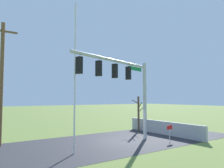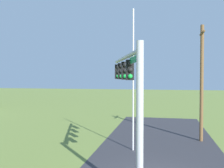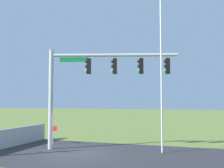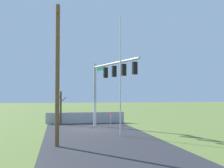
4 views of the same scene
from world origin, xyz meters
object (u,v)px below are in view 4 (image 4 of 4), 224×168
signal_mast (107,79)px  bare_tree (61,107)px  open_sign (111,116)px  flagpole (120,75)px  utility_pole (57,72)px

signal_mast → bare_tree: 6.90m
signal_mast → open_sign: bearing=-15.9°
flagpole → open_sign: size_ratio=7.50×
signal_mast → flagpole: size_ratio=0.84×
utility_pole → open_sign: bearing=-26.5°
signal_mast → flagpole: flagpole is taller
bare_tree → open_sign: bare_tree is taller
flagpole → utility_pole: bearing=125.4°
signal_mast → open_sign: size_ratio=6.32×
flagpole → bare_tree: bearing=25.7°
open_sign → bare_tree: bearing=74.8°
signal_mast → flagpole: (-4.10, -0.25, 0.05)m
open_sign → signal_mast: bearing=164.1°
utility_pole → flagpole: bearing=-54.6°
open_sign → flagpole: bearing=174.4°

